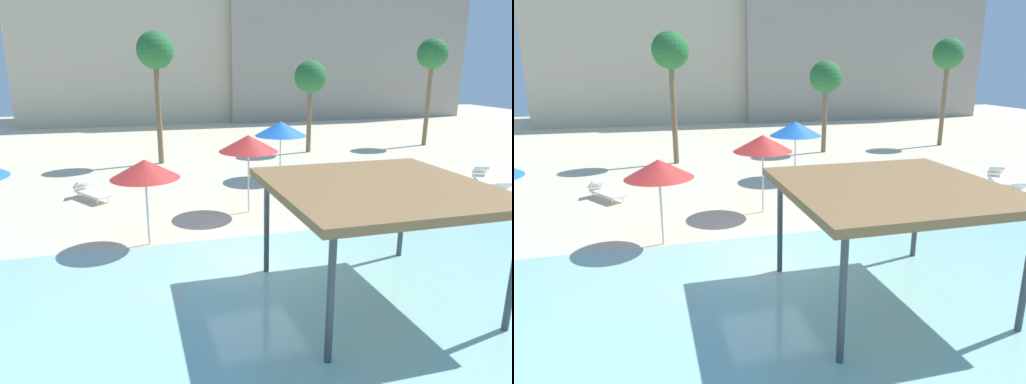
# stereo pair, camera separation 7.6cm
# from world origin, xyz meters

# --- Properties ---
(ground_plane) EXTENTS (80.00, 80.00, 0.00)m
(ground_plane) POSITION_xyz_m (0.00, 0.00, 0.00)
(ground_plane) COLOR beige
(lagoon_water) EXTENTS (44.00, 13.50, 0.04)m
(lagoon_water) POSITION_xyz_m (0.00, -5.25, 0.02)
(lagoon_water) COLOR #99D1C6
(lagoon_water) RESTS_ON ground
(shade_pavilion) EXTENTS (4.57, 4.57, 2.72)m
(shade_pavilion) POSITION_xyz_m (1.96, -2.98, 2.56)
(shade_pavilion) COLOR #42474C
(shade_pavilion) RESTS_ON ground
(beach_umbrella_red_0) EXTENTS (1.99, 1.99, 2.59)m
(beach_umbrella_red_0) POSITION_xyz_m (-2.79, 1.73, 2.31)
(beach_umbrella_red_0) COLOR silver
(beach_umbrella_red_0) RESTS_ON ground
(beach_umbrella_blue_2) EXTENTS (2.38, 2.38, 2.68)m
(beach_umbrella_blue_2) POSITION_xyz_m (3.52, 8.41, 2.35)
(beach_umbrella_blue_2) COLOR silver
(beach_umbrella_blue_2) RESTS_ON ground
(beach_umbrella_red_4) EXTENTS (2.10, 2.10, 2.82)m
(beach_umbrella_red_4) POSITION_xyz_m (0.85, 3.94, 2.52)
(beach_umbrella_red_4) COLOR silver
(beach_umbrella_red_4) RESTS_ON ground
(lounge_chair_0) EXTENTS (1.55, 1.91, 0.74)m
(lounge_chair_0) POSITION_xyz_m (-4.80, 7.17, 0.33)
(lounge_chair_0) COLOR white
(lounge_chair_0) RESTS_ON ground
(lounge_chair_1) EXTENTS (1.39, 1.96, 0.74)m
(lounge_chair_1) POSITION_xyz_m (11.83, 4.90, 0.33)
(lounge_chair_1) COLOR white
(lounge_chair_1) RESTS_ON ground
(lounge_chair_2) EXTENTS (1.10, 1.99, 0.74)m
(lounge_chair_2) POSITION_xyz_m (10.65, 2.20, 0.33)
(lounge_chair_2) COLOR white
(lounge_chair_2) RESTS_ON ground
(palm_tree_0) EXTENTS (1.90, 1.90, 6.81)m
(palm_tree_0) POSITION_xyz_m (-1.59, 13.36, 5.68)
(palm_tree_0) COLOR brown
(palm_tree_0) RESTS_ON ground
(palm_tree_1) EXTENTS (1.90, 1.90, 5.39)m
(palm_tree_1) POSITION_xyz_m (7.27, 14.33, 4.34)
(palm_tree_1) COLOR brown
(palm_tree_1) RESTS_ON ground
(palm_tree_2) EXTENTS (1.90, 1.90, 6.75)m
(palm_tree_2) POSITION_xyz_m (15.56, 14.62, 5.62)
(palm_tree_2) COLOR brown
(palm_tree_2) RESTS_ON ground
(hotel_block_0) EXTENTS (20.05, 9.13, 17.37)m
(hotel_block_0) POSITION_xyz_m (-2.03, 34.18, 8.69)
(hotel_block_0) COLOR beige
(hotel_block_0) RESTS_ON ground
(hotel_block_1) EXTENTS (23.45, 9.85, 15.72)m
(hotel_block_1) POSITION_xyz_m (17.53, 33.67, 7.86)
(hotel_block_1) COLOR #9E9384
(hotel_block_1) RESTS_ON ground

